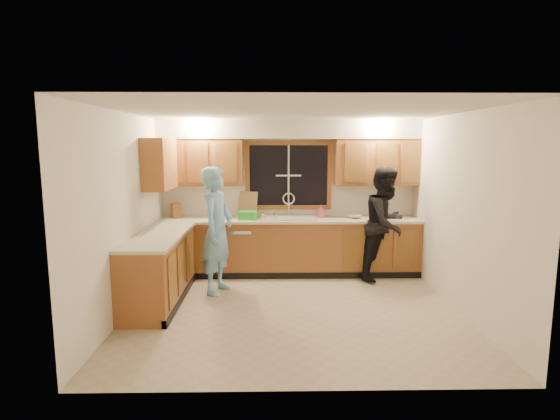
% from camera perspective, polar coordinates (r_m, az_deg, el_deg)
% --- Properties ---
extents(floor, '(4.20, 4.20, 0.00)m').
position_cam_1_polar(floor, '(5.78, 1.79, -12.82)').
color(floor, tan).
rests_on(floor, ground).
extents(ceiling, '(4.20, 4.20, 0.00)m').
position_cam_1_polar(ceiling, '(5.40, 1.92, 12.74)').
color(ceiling, silver).
extents(wall_back, '(4.20, 0.00, 4.20)m').
position_cam_1_polar(wall_back, '(7.33, 1.11, 1.81)').
color(wall_back, white).
rests_on(wall_back, ground).
extents(wall_left, '(0.00, 3.80, 3.80)m').
position_cam_1_polar(wall_left, '(5.74, -19.57, -0.51)').
color(wall_left, white).
rests_on(wall_left, ground).
extents(wall_right, '(0.00, 3.80, 3.80)m').
position_cam_1_polar(wall_right, '(5.94, 22.53, -0.39)').
color(wall_right, white).
rests_on(wall_right, ground).
extents(base_cabinets_back, '(4.20, 0.60, 0.88)m').
position_cam_1_polar(base_cabinets_back, '(7.18, 1.18, -4.90)').
color(base_cabinets_back, '#9E5A2D').
rests_on(base_cabinets_back, ground).
extents(base_cabinets_left, '(0.60, 1.90, 0.88)m').
position_cam_1_polar(base_cabinets_left, '(6.16, -15.49, -7.47)').
color(base_cabinets_left, '#9E5A2D').
rests_on(base_cabinets_left, ground).
extents(countertop_back, '(4.20, 0.63, 0.04)m').
position_cam_1_polar(countertop_back, '(7.07, 1.20, -1.30)').
color(countertop_back, beige).
rests_on(countertop_back, base_cabinets_back).
extents(countertop_left, '(0.63, 1.90, 0.04)m').
position_cam_1_polar(countertop_left, '(6.04, -15.52, -3.28)').
color(countertop_left, beige).
rests_on(countertop_left, base_cabinets_left).
extents(upper_cabinets_left, '(1.35, 0.33, 0.75)m').
position_cam_1_polar(upper_cabinets_left, '(7.21, -10.28, 6.15)').
color(upper_cabinets_left, '#9E5A2D').
rests_on(upper_cabinets_left, wall_back).
extents(upper_cabinets_right, '(1.35, 0.33, 0.75)m').
position_cam_1_polar(upper_cabinets_right, '(7.32, 12.46, 6.12)').
color(upper_cabinets_right, '#9E5A2D').
rests_on(upper_cabinets_right, wall_back).
extents(upper_cabinets_return, '(0.33, 0.90, 0.75)m').
position_cam_1_polar(upper_cabinets_return, '(6.71, -15.44, 5.82)').
color(upper_cabinets_return, '#9E5A2D').
rests_on(upper_cabinets_return, wall_left).
extents(soffit, '(4.20, 0.35, 0.30)m').
position_cam_1_polar(soffit, '(7.12, 1.19, 10.48)').
color(soffit, beige).
rests_on(soffit, wall_back).
extents(window_frame, '(1.44, 0.03, 1.14)m').
position_cam_1_polar(window_frame, '(7.29, 1.12, 4.53)').
color(window_frame, black).
rests_on(window_frame, wall_back).
extents(sink, '(0.86, 0.52, 0.57)m').
position_cam_1_polar(sink, '(7.10, 1.19, -1.56)').
color(sink, silver).
rests_on(sink, countertop_back).
extents(dishwasher, '(0.60, 0.56, 0.82)m').
position_cam_1_polar(dishwasher, '(7.19, -5.63, -5.16)').
color(dishwasher, white).
rests_on(dishwasher, floor).
extents(stove, '(0.58, 0.75, 0.90)m').
position_cam_1_polar(stove, '(5.63, -16.94, -8.94)').
color(stove, white).
rests_on(stove, floor).
extents(man, '(0.60, 0.75, 1.80)m').
position_cam_1_polar(man, '(6.25, -8.22, -2.66)').
color(man, '#75B0DD').
rests_on(man, floor).
extents(woman, '(1.08, 1.08, 1.77)m').
position_cam_1_polar(woman, '(6.99, 13.65, -1.76)').
color(woman, black).
rests_on(woman, floor).
extents(knife_block, '(0.17, 0.17, 0.24)m').
position_cam_1_polar(knife_block, '(7.32, -13.46, -0.09)').
color(knife_block, brown).
rests_on(knife_block, countertop_back).
extents(cutting_board, '(0.33, 0.20, 0.41)m').
position_cam_1_polar(cutting_board, '(7.28, -4.20, 0.78)').
color(cutting_board, tan).
rests_on(cutting_board, countertop_back).
extents(dish_crate, '(0.30, 0.28, 0.13)m').
position_cam_1_polar(dish_crate, '(7.02, -4.20, -0.68)').
color(dish_crate, green).
rests_on(dish_crate, countertop_back).
extents(soap_bottle, '(0.10, 0.11, 0.21)m').
position_cam_1_polar(soap_bottle, '(7.24, 5.35, -0.13)').
color(soap_bottle, '#F15B8D').
rests_on(soap_bottle, countertop_back).
extents(bowl, '(0.28, 0.28, 0.06)m').
position_cam_1_polar(bowl, '(7.22, 9.67, -0.83)').
color(bowl, silver).
rests_on(bowl, countertop_back).
extents(can_left, '(0.08, 0.08, 0.12)m').
position_cam_1_polar(can_left, '(6.89, -2.23, -0.88)').
color(can_left, beige).
rests_on(can_left, countertop_back).
extents(can_right, '(0.08, 0.08, 0.11)m').
position_cam_1_polar(can_right, '(6.96, -0.54, -0.84)').
color(can_right, beige).
rests_on(can_right, countertop_back).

